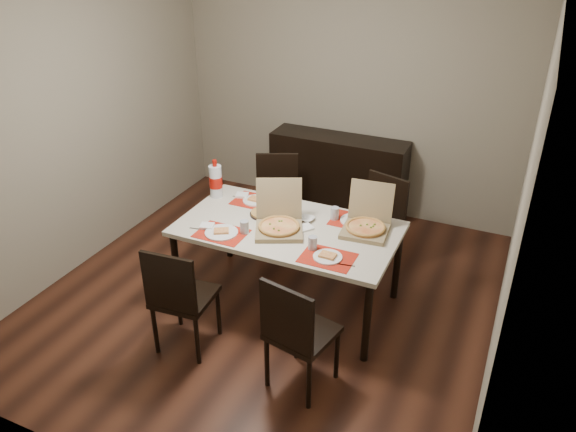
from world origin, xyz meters
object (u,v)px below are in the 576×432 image
object	(u,v)px
sideboard	(338,176)
chair_far_right	(379,221)
pizza_box_center	(279,223)
soda_bottle	(216,181)
dining_table	(288,234)
chair_near_left	(179,295)
chair_near_right	(297,331)
chair_far_left	(277,197)
dip_bowl	(307,219)

from	to	relation	value
sideboard	chair_far_right	world-z (taller)	chair_far_right
pizza_box_center	soda_bottle	world-z (taller)	pizza_box_center
dining_table	pizza_box_center	world-z (taller)	pizza_box_center
chair_near_left	soda_bottle	distance (m)	1.27
sideboard	chair_far_right	bearing A→B (deg)	-51.79
chair_far_right	pizza_box_center	world-z (taller)	pizza_box_center
pizza_box_center	soda_bottle	size ratio (longest dim) A/B	1.51
soda_bottle	chair_near_left	bearing A→B (deg)	-73.26
chair_near_right	chair_far_left	bearing A→B (deg)	119.00
chair_near_right	dip_bowl	world-z (taller)	chair_near_right
dining_table	chair_near_left	size ratio (longest dim) A/B	1.94
chair_near_left	chair_near_right	size ratio (longest dim) A/B	1.00
sideboard	chair_near_right	world-z (taller)	chair_near_right
chair_far_left	pizza_box_center	distance (m)	1.13
chair_far_left	pizza_box_center	world-z (taller)	pizza_box_center
dining_table	soda_bottle	distance (m)	0.89
pizza_box_center	dip_bowl	world-z (taller)	pizza_box_center
pizza_box_center	dip_bowl	distance (m)	0.28
sideboard	dip_bowl	world-z (taller)	sideboard
chair_far_left	dip_bowl	size ratio (longest dim) A/B	7.56
chair_far_right	pizza_box_center	distance (m)	1.13
pizza_box_center	chair_near_right	bearing A→B (deg)	-58.02
dip_bowl	sideboard	bearing A→B (deg)	100.35
dip_bowl	soda_bottle	world-z (taller)	soda_bottle
chair_near_right	chair_far_left	size ratio (longest dim) A/B	1.00
chair_far_left	soda_bottle	distance (m)	0.82
dining_table	chair_near_left	distance (m)	1.04
chair_near_left	chair_far_right	distance (m)	2.02
sideboard	chair_far_left	world-z (taller)	chair_far_left
dining_table	chair_far_left	size ratio (longest dim) A/B	1.94
sideboard	chair_near_right	bearing A→B (deg)	-75.97
chair_far_right	dip_bowl	size ratio (longest dim) A/B	7.56
dip_bowl	chair_far_left	bearing A→B (deg)	130.37
chair_near_left	chair_far_right	bearing A→B (deg)	59.35
chair_near_right	chair_far_right	size ratio (longest dim) A/B	1.00
pizza_box_center	dining_table	bearing A→B (deg)	58.82
chair_near_right	soda_bottle	world-z (taller)	soda_bottle
sideboard	dip_bowl	size ratio (longest dim) A/B	12.19
chair_near_right	dip_bowl	distance (m)	1.17
sideboard	dip_bowl	bearing A→B (deg)	-79.65
dining_table	chair_near_right	distance (m)	1.05
chair_near_left	dining_table	bearing A→B (deg)	61.91
chair_near_left	chair_near_right	world-z (taller)	same
chair_far_left	dining_table	bearing A→B (deg)	-59.61
chair_near_right	chair_near_left	bearing A→B (deg)	179.18
dining_table	chair_near_left	world-z (taller)	chair_near_left
chair_far_left	soda_bottle	xyz separation A→B (m)	(-0.30, -0.65, 0.39)
chair_far_right	dip_bowl	distance (m)	0.85
chair_near_left	soda_bottle	world-z (taller)	soda_bottle
chair_near_left	chair_far_left	distance (m)	1.81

